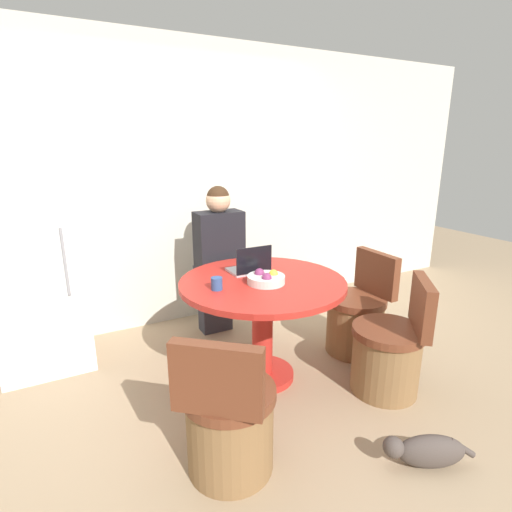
{
  "coord_description": "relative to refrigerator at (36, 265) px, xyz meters",
  "views": [
    {
      "loc": [
        -1.2,
        -2.18,
        1.7
      ],
      "look_at": [
        0.07,
        0.23,
        0.92
      ],
      "focal_mm": 28.0,
      "sensor_mm": 36.0,
      "label": 1
    }
  ],
  "objects": [
    {
      "name": "ground_plane",
      "position": [
        1.33,
        -1.11,
        -0.82
      ],
      "size": [
        12.0,
        12.0,
        0.0
      ],
      "primitive_type": "plane",
      "color": "#9E8466"
    },
    {
      "name": "chair_near_left_corner",
      "position": [
        0.83,
        -1.66,
        -0.53
      ],
      "size": [
        0.56,
        0.56,
        0.84
      ],
      "rotation": [
        0.0,
        0.0,
        2.44
      ],
      "color": "brown",
      "rests_on": "ground_plane"
    },
    {
      "name": "chair_near_right_corner",
      "position": [
        2.1,
        -1.53,
        -0.53
      ],
      "size": [
        0.56,
        0.56,
        0.84
      ],
      "rotation": [
        0.0,
        0.0,
        -2.24
      ],
      "color": "brown",
      "rests_on": "ground_plane"
    },
    {
      "name": "coffee_cup",
      "position": [
        1.05,
        -1.0,
        -0.0
      ],
      "size": [
        0.07,
        0.07,
        0.08
      ],
      "color": "#2D4C84",
      "rests_on": "dining_table"
    },
    {
      "name": "laptop",
      "position": [
        1.4,
        -0.78,
        -0.0
      ],
      "size": [
        0.28,
        0.22,
        0.21
      ],
      "rotation": [
        0.0,
        0.0,
        3.14
      ],
      "color": "#B7B7BC",
      "rests_on": "dining_table"
    },
    {
      "name": "dining_table",
      "position": [
        1.4,
        -0.97,
        -0.23
      ],
      "size": [
        1.17,
        1.17,
        0.77
      ],
      "color": "#B2261E",
      "rests_on": "ground_plane"
    },
    {
      "name": "wall_back",
      "position": [
        1.33,
        0.36,
        0.48
      ],
      "size": [
        7.0,
        0.06,
        2.6
      ],
      "color": "beige",
      "rests_on": "ground_plane"
    },
    {
      "name": "cat",
      "position": [
        1.78,
        -2.14,
        -0.72
      ],
      "size": [
        0.47,
        0.29,
        0.19
      ],
      "rotation": [
        0.0,
        0.0,
        2.68
      ],
      "color": "#473D38",
      "rests_on": "ground_plane"
    },
    {
      "name": "refrigerator",
      "position": [
        0.0,
        0.0,
        0.0
      ],
      "size": [
        0.64,
        0.63,
        1.63
      ],
      "color": "white",
      "rests_on": "ground_plane"
    },
    {
      "name": "person_seated",
      "position": [
        1.4,
        -0.17,
        -0.07
      ],
      "size": [
        0.4,
        0.37,
        1.36
      ],
      "rotation": [
        0.0,
        0.0,
        3.14
      ],
      "color": "#2D2D38",
      "rests_on": "ground_plane"
    },
    {
      "name": "chair_right_side",
      "position": [
        2.3,
        -0.98,
        -0.53
      ],
      "size": [
        0.49,
        0.49,
        0.84
      ],
      "rotation": [
        0.0,
        0.0,
        -1.58
      ],
      "color": "brown",
      "rests_on": "ground_plane"
    },
    {
      "name": "fruit_bowl",
      "position": [
        1.39,
        -1.04,
        -0.01
      ],
      "size": [
        0.26,
        0.26,
        0.09
      ],
      "color": "beige",
      "rests_on": "dining_table"
    }
  ]
}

